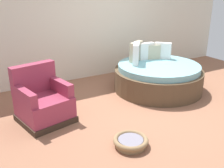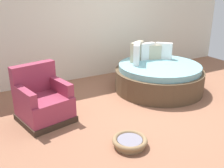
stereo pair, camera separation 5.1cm
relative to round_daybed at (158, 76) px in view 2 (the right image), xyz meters
The scene contains 5 objects.
ground_plane 1.03m from the round_daybed, 138.33° to the right, with size 8.00×8.00×0.02m, color #936047.
back_wall 2.02m from the round_daybed, 114.84° to the left, with size 8.00×0.12×2.66m, color silver.
round_daybed is the anchor object (origin of this frame).
red_armchair 2.58m from the round_daybed, behind, with size 0.95×0.95×0.94m.
pet_basket 2.34m from the round_daybed, 138.02° to the right, with size 0.51×0.51×0.13m.
Camera 2 is at (-2.78, -3.60, 2.17)m, focal length 42.21 mm.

